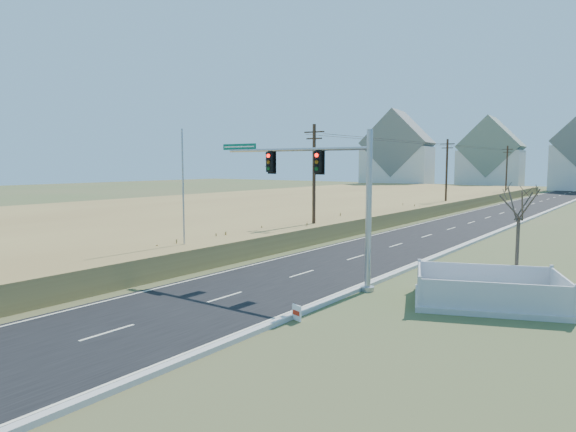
{
  "coord_description": "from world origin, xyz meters",
  "views": [
    {
      "loc": [
        15.5,
        -18.37,
        5.99
      ],
      "look_at": [
        0.59,
        1.93,
        3.4
      ],
      "focal_mm": 32.0,
      "sensor_mm": 36.0,
      "label": 1
    }
  ],
  "objects_px": {
    "flagpole": "(184,212)",
    "traffic_signal_mast": "(334,192)",
    "bare_tree": "(519,201)",
    "fence_enclosure": "(488,298)",
    "open_sign": "(297,313)"
  },
  "relations": [
    {
      "from": "fence_enclosure",
      "to": "bare_tree",
      "type": "bearing_deg",
      "value": 58.64
    },
    {
      "from": "bare_tree",
      "to": "traffic_signal_mast",
      "type": "bearing_deg",
      "value": -152.99
    },
    {
      "from": "fence_enclosure",
      "to": "flagpole",
      "type": "height_order",
      "value": "flagpole"
    },
    {
      "from": "flagpole",
      "to": "traffic_signal_mast",
      "type": "bearing_deg",
      "value": 6.51
    },
    {
      "from": "fence_enclosure",
      "to": "open_sign",
      "type": "height_order",
      "value": "fence_enclosure"
    },
    {
      "from": "open_sign",
      "to": "bare_tree",
      "type": "relative_size",
      "value": 0.11
    },
    {
      "from": "traffic_signal_mast",
      "to": "fence_enclosure",
      "type": "distance_m",
      "value": 8.38
    },
    {
      "from": "fence_enclosure",
      "to": "bare_tree",
      "type": "height_order",
      "value": "bare_tree"
    },
    {
      "from": "traffic_signal_mast",
      "to": "open_sign",
      "type": "bearing_deg",
      "value": -71.81
    },
    {
      "from": "flagpole",
      "to": "bare_tree",
      "type": "bearing_deg",
      "value": 16.17
    },
    {
      "from": "fence_enclosure",
      "to": "open_sign",
      "type": "distance_m",
      "value": 8.54
    },
    {
      "from": "fence_enclosure",
      "to": "flagpole",
      "type": "relative_size",
      "value": 0.9
    },
    {
      "from": "fence_enclosure",
      "to": "bare_tree",
      "type": "distance_m",
      "value": 4.96
    },
    {
      "from": "traffic_signal_mast",
      "to": "fence_enclosure",
      "type": "height_order",
      "value": "traffic_signal_mast"
    },
    {
      "from": "flagpole",
      "to": "bare_tree",
      "type": "relative_size",
      "value": 1.5
    }
  ]
}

